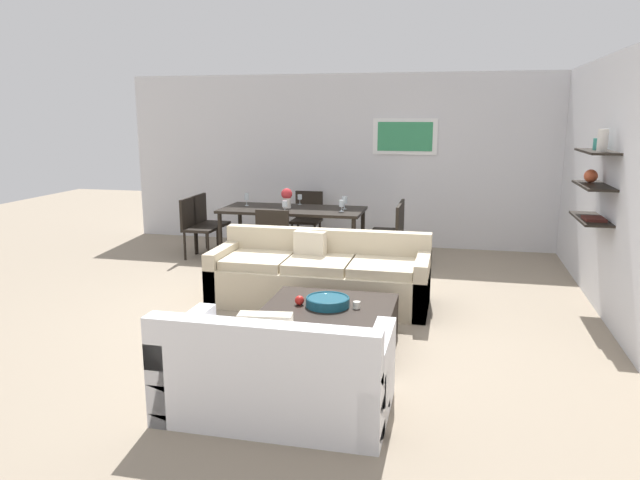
{
  "coord_description": "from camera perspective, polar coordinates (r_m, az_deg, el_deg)",
  "views": [
    {
      "loc": [
        1.47,
        -5.89,
        2.07
      ],
      "look_at": [
        0.07,
        0.2,
        0.75
      ],
      "focal_mm": 33.39,
      "sensor_mm": 36.0,
      "label": 1
    }
  ],
  "objects": [
    {
      "name": "dining_chair_head",
      "position": [
        9.42,
        -1.21,
        2.36
      ],
      "size": [
        0.44,
        0.44,
        0.88
      ],
      "color": "black",
      "rests_on": "ground"
    },
    {
      "name": "back_wall_unit",
      "position": [
        9.52,
        5.93,
        7.55
      ],
      "size": [
        8.4,
        0.09,
        2.7
      ],
      "color": "silver",
      "rests_on": "ground"
    },
    {
      "name": "wine_glass_head",
      "position": [
        8.92,
        -1.95,
        4.09
      ],
      "size": [
        0.06,
        0.06,
        0.15
      ],
      "color": "silver",
      "rests_on": "dining_table"
    },
    {
      "name": "dining_chair_right_near",
      "position": [
        8.13,
        6.72,
        0.74
      ],
      "size": [
        0.44,
        0.44,
        0.88
      ],
      "color": "black",
      "rests_on": "ground"
    },
    {
      "name": "dining_chair_foot",
      "position": [
        7.78,
        -4.33,
        0.28
      ],
      "size": [
        0.44,
        0.44,
        0.88
      ],
      "color": "black",
      "rests_on": "ground"
    },
    {
      "name": "coffee_table",
      "position": [
        5.44,
        0.83,
        -8.27
      ],
      "size": [
        1.16,
        1.06,
        0.38
      ],
      "color": "black",
      "rests_on": "ground"
    },
    {
      "name": "candle_jar",
      "position": [
        5.33,
        3.54,
        -6.24
      ],
      "size": [
        0.07,
        0.07,
        0.06
      ],
      "primitive_type": "cylinder",
      "color": "silver",
      "rests_on": "coffee_table"
    },
    {
      "name": "wine_glass_left_far",
      "position": [
        8.87,
        -7.05,
        4.11
      ],
      "size": [
        0.06,
        0.06,
        0.19
      ],
      "color": "silver",
      "rests_on": "dining_table"
    },
    {
      "name": "dining_chair_left_near",
      "position": [
        8.89,
        -11.88,
        1.53
      ],
      "size": [
        0.44,
        0.44,
        0.88
      ],
      "color": "black",
      "rests_on": "ground"
    },
    {
      "name": "wine_glass_right_far",
      "position": [
        8.48,
        2.37,
        3.82
      ],
      "size": [
        0.08,
        0.08,
        0.18
      ],
      "color": "silver",
      "rests_on": "dining_table"
    },
    {
      "name": "decorative_bowl",
      "position": [
        5.37,
        0.74,
        -5.89
      ],
      "size": [
        0.4,
        0.4,
        0.09
      ],
      "color": "navy",
      "rests_on": "coffee_table"
    },
    {
      "name": "right_wall_shelf_unit",
      "position": [
        6.72,
        26.36,
        4.54
      ],
      "size": [
        0.34,
        8.2,
        2.7
      ],
      "color": "silver",
      "rests_on": "ground"
    },
    {
      "name": "ground_plane",
      "position": [
        6.41,
        -1.01,
        -6.9
      ],
      "size": [
        18.0,
        18.0,
        0.0
      ],
      "primitive_type": "plane",
      "color": "gray"
    },
    {
      "name": "wine_glass_right_near",
      "position": [
        8.26,
        2.08,
        3.49
      ],
      "size": [
        0.07,
        0.07,
        0.16
      ],
      "color": "silver",
      "rests_on": "dining_table"
    },
    {
      "name": "loveseat_white",
      "position": [
        4.29,
        -4.21,
        -12.6
      ],
      "size": [
        1.57,
        0.9,
        0.78
      ],
      "color": "white",
      "rests_on": "ground"
    },
    {
      "name": "dining_chair_left_far",
      "position": [
        9.26,
        -10.81,
        1.98
      ],
      "size": [
        0.44,
        0.44,
        0.88
      ],
      "color": "black",
      "rests_on": "ground"
    },
    {
      "name": "sofa_beige",
      "position": [
        6.63,
        0.01,
        -3.63
      ],
      "size": [
        2.39,
        0.9,
        0.78
      ],
      "color": "beige",
      "rests_on": "ground"
    },
    {
      "name": "dining_table",
      "position": [
        8.56,
        -2.63,
        2.61
      ],
      "size": [
        2.04,
        0.92,
        0.75
      ],
      "color": "black",
      "rests_on": "ground"
    },
    {
      "name": "centerpiece_vase",
      "position": [
        8.58,
        -3.2,
        4.16
      ],
      "size": [
        0.16,
        0.16,
        0.29
      ],
      "color": "silver",
      "rests_on": "dining_table"
    },
    {
      "name": "apple_on_coffee_table",
      "position": [
        5.41,
        -1.98,
        -5.8
      ],
      "size": [
        0.09,
        0.09,
        0.09
      ],
      "primitive_type": "sphere",
      "color": "red",
      "rests_on": "coffee_table"
    },
    {
      "name": "dining_chair_right_far",
      "position": [
        8.53,
        7.02,
        1.27
      ],
      "size": [
        0.44,
        0.44,
        0.88
      ],
      "color": "black",
      "rests_on": "ground"
    },
    {
      "name": "wine_glass_foot",
      "position": [
        8.15,
        -3.4,
        3.45
      ],
      "size": [
        0.07,
        0.07,
        0.17
      ],
      "color": "silver",
      "rests_on": "dining_table"
    }
  ]
}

